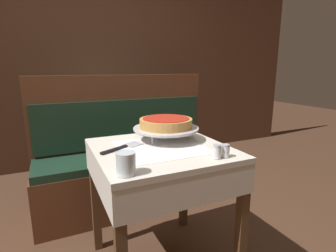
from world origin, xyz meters
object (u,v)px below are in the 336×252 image
Objects in this scene: dining_table_front at (161,166)px; salt_shaker at (217,152)px; pizza_server at (123,147)px; pepper_shaker at (225,151)px; water_glass_near at (126,163)px; condiment_caddy at (100,106)px; pizza_pan_stand at (166,129)px; dining_table_rear at (109,119)px; booth_bench at (129,168)px; deep_dish_pizza at (166,123)px.

dining_table_front is 11.02× the size of salt_shaker.
pizza_server is 0.55m from pepper_shaker.
dining_table_front is at bearing 46.19° from water_glass_near.
pizza_pan_stand is at bearing -83.85° from condiment_caddy.
condiment_caddy is at bearing 82.81° from water_glass_near.
pizza_server reaches higher than dining_table_rear.
condiment_caddy is (-0.10, -0.05, 0.16)m from dining_table_rear.
salt_shaker is at bearing -82.50° from condiment_caddy.
condiment_caddy is (-0.23, 1.77, 0.00)m from salt_shaker.
booth_bench is at bearing 73.56° from water_glass_near.
deep_dish_pizza is at bearing 48.39° from water_glass_near.
booth_bench is at bearing 94.03° from pizza_pan_stand.
dining_table_front is at bearing 121.34° from salt_shaker.
water_glass_near reaches higher than pizza_server.
pizza_server is 3.85× the size of salt_shaker.
booth_bench is 22.08× the size of salt_shaker.
water_glass_near is (-0.28, -0.29, 0.16)m from dining_table_front.
booth_bench reaches higher than deep_dish_pizza.
dining_table_rear is 12.07× the size of pepper_shaker.
dining_table_front is at bearing -125.73° from deep_dish_pizza.
pizza_pan_stand is 2.77× the size of condiment_caddy.
pizza_pan_stand is (0.05, -0.67, 0.49)m from booth_bench.
dining_table_front is 0.44m from water_glass_near.
condiment_caddy is at bearing 84.32° from pizza_server.
deep_dish_pizza is at bearing 10.73° from pizza_server.
dining_table_rear is at bearing 79.85° from water_glass_near.
dining_table_rear is 8.16× the size of water_glass_near.
pizza_pan_stand is (0.04, -1.41, 0.19)m from dining_table_rear.
booth_bench is 16.18× the size of water_glass_near.
deep_dish_pizza is 2.22× the size of condiment_caddy.
deep_dish_pizza is (0.04, -1.41, 0.23)m from dining_table_rear.
pepper_shaker is at bearing -71.67° from pizza_pan_stand.
dining_table_rear is 1.83m from pepper_shaker.
water_glass_near is (-0.32, -1.09, 0.47)m from booth_bench.
condiment_caddy reaches higher than dining_table_rear.
pizza_server is (-0.29, -0.05, -0.06)m from pizza_pan_stand.
dining_table_front is at bearing -19.28° from pizza_server.
salt_shaker is (0.46, 0.00, -0.01)m from water_glass_near.
deep_dish_pizza is at bearing 108.33° from pepper_shaker.
condiment_caddy reaches higher than water_glass_near.
dining_table_front is 0.24m from pizza_pan_stand.
booth_bench reaches higher than dining_table_front.
pepper_shaker is (0.22, -0.29, 0.15)m from dining_table_front.
pepper_shaker is at bearing 0.00° from salt_shaker.
deep_dish_pizza is at bearing -85.97° from booth_bench.
booth_bench reaches higher than water_glass_near.
booth_bench is (0.04, 0.80, -0.31)m from dining_table_front.
water_glass_near is 1.48× the size of pepper_shaker.
pizza_pan_stand is 1.49× the size of pizza_server.
pizza_server is at bearing -169.27° from deep_dish_pizza.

